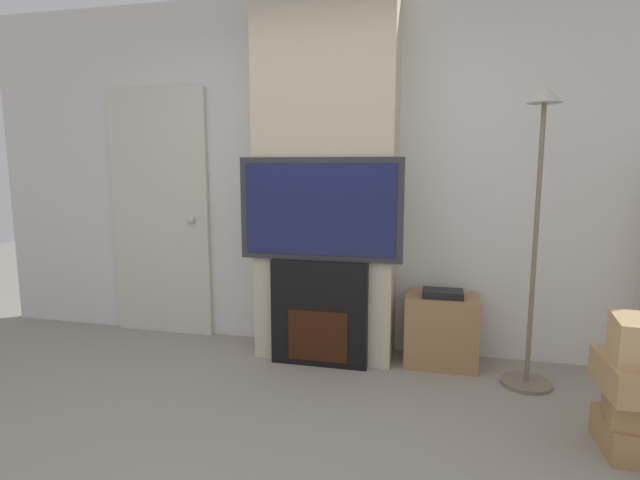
{
  "coord_description": "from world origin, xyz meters",
  "views": [
    {
      "loc": [
        0.81,
        -1.76,
        1.43
      ],
      "look_at": [
        0.0,
        1.59,
        0.91
      ],
      "focal_mm": 28.0,
      "sensor_mm": 36.0,
      "label": 1
    }
  ],
  "objects_px": {
    "floor_lamp": "(537,217)",
    "media_stand": "(441,329)",
    "television": "(320,209)",
    "fireplace": "(320,313)"
  },
  "relations": [
    {
      "from": "television",
      "to": "floor_lamp",
      "type": "relative_size",
      "value": 0.61
    },
    {
      "from": "fireplace",
      "to": "floor_lamp",
      "type": "relative_size",
      "value": 0.4
    },
    {
      "from": "floor_lamp",
      "to": "media_stand",
      "type": "xyz_separation_m",
      "value": [
        -0.55,
        0.22,
        -0.85
      ]
    },
    {
      "from": "floor_lamp",
      "to": "media_stand",
      "type": "bearing_deg",
      "value": 158.38
    },
    {
      "from": "floor_lamp",
      "to": "television",
      "type": "bearing_deg",
      "value": 178.89
    },
    {
      "from": "fireplace",
      "to": "media_stand",
      "type": "height_order",
      "value": "fireplace"
    },
    {
      "from": "fireplace",
      "to": "floor_lamp",
      "type": "bearing_deg",
      "value": -1.19
    },
    {
      "from": "television",
      "to": "floor_lamp",
      "type": "height_order",
      "value": "floor_lamp"
    },
    {
      "from": "television",
      "to": "floor_lamp",
      "type": "bearing_deg",
      "value": -1.11
    },
    {
      "from": "television",
      "to": "media_stand",
      "type": "height_order",
      "value": "television"
    }
  ]
}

